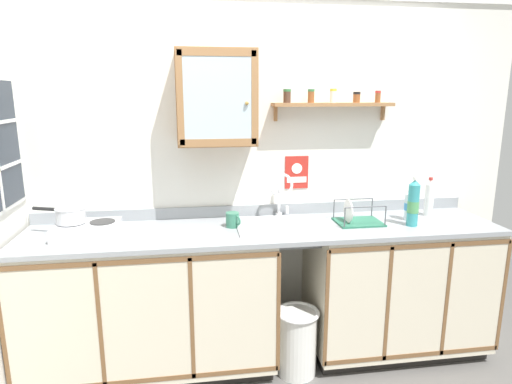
# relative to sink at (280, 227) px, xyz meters

# --- Properties ---
(back_wall) EXTENTS (3.73, 0.07, 2.50)m
(back_wall) POSITION_rel_sink_xyz_m (-0.10, 0.29, 0.31)
(back_wall) COLOR silver
(back_wall) RESTS_ON ground
(lower_cabinet_run) EXTENTS (1.60, 0.61, 0.93)m
(lower_cabinet_run) POSITION_rel_sink_xyz_m (-0.86, -0.04, -0.48)
(lower_cabinet_run) COLOR black
(lower_cabinet_run) RESTS_ON ground
(lower_cabinet_run_right) EXTENTS (1.24, 0.61, 0.93)m
(lower_cabinet_run_right) POSITION_rel_sink_xyz_m (0.84, -0.04, -0.48)
(lower_cabinet_run_right) COLOR black
(lower_cabinet_run_right) RESTS_ON ground
(countertop) EXTENTS (3.09, 0.63, 0.03)m
(countertop) POSITION_rel_sink_xyz_m (-0.10, -0.04, -0.00)
(countertop) COLOR gray
(countertop) RESTS_ON lower_cabinet_run
(backsplash) EXTENTS (3.09, 0.02, 0.08)m
(backsplash) POSITION_rel_sink_xyz_m (-0.10, 0.25, 0.05)
(backsplash) COLOR gray
(backsplash) RESTS_ON countertop
(sink) EXTENTS (0.58, 0.46, 0.43)m
(sink) POSITION_rel_sink_xyz_m (0.00, 0.00, 0.00)
(sink) COLOR silver
(sink) RESTS_ON countertop
(hot_plate_stove) EXTENTS (0.38, 0.28, 0.09)m
(hot_plate_stove) POSITION_rel_sink_xyz_m (-1.22, -0.05, 0.05)
(hot_plate_stove) COLOR silver
(hot_plate_stove) RESTS_ON countertop
(saucepan) EXTENTS (0.33, 0.19, 0.10)m
(saucepan) POSITION_rel_sink_xyz_m (-1.31, -0.03, 0.15)
(saucepan) COLOR silver
(saucepan) RESTS_ON hot_plate_stove
(bottle_opaque_white_0) EXTENTS (0.06, 0.06, 0.28)m
(bottle_opaque_white_0) POSITION_rel_sink_xyz_m (1.10, 0.07, 0.14)
(bottle_opaque_white_0) COLOR white
(bottle_opaque_white_0) RESTS_ON countertop
(bottle_detergent_teal_1) EXTENTS (0.07, 0.07, 0.33)m
(bottle_detergent_teal_1) POSITION_rel_sink_xyz_m (0.86, -0.14, 0.16)
(bottle_detergent_teal_1) COLOR teal
(bottle_detergent_teal_1) RESTS_ON countertop
(bottle_water_clear_2) EXTENTS (0.07, 0.07, 0.24)m
(bottle_water_clear_2) POSITION_rel_sink_xyz_m (0.91, -0.01, 0.12)
(bottle_water_clear_2) COLOR silver
(bottle_water_clear_2) RESTS_ON countertop
(dish_rack) EXTENTS (0.30, 0.24, 0.17)m
(dish_rack) POSITION_rel_sink_xyz_m (0.52, -0.03, 0.04)
(dish_rack) COLOR #26664C
(dish_rack) RESTS_ON countertop
(mug) EXTENTS (0.09, 0.12, 0.10)m
(mug) POSITION_rel_sink_xyz_m (-0.32, 0.00, 0.06)
(mug) COLOR #337259
(mug) RESTS_ON countertop
(wall_cabinet) EXTENTS (0.51, 0.29, 0.60)m
(wall_cabinet) POSITION_rel_sink_xyz_m (-0.40, 0.13, 0.84)
(wall_cabinet) COLOR #996B42
(spice_shelf) EXTENTS (0.84, 0.14, 0.22)m
(spice_shelf) POSITION_rel_sink_xyz_m (0.39, 0.19, 0.81)
(spice_shelf) COLOR #996B42
(warning_sign) EXTENTS (0.17, 0.01, 0.23)m
(warning_sign) POSITION_rel_sink_xyz_m (0.17, 0.26, 0.32)
(warning_sign) COLOR #B2261E
(trash_bin) EXTENTS (0.29, 0.29, 0.45)m
(trash_bin) POSITION_rel_sink_xyz_m (0.08, -0.22, -0.72)
(trash_bin) COLOR silver
(trash_bin) RESTS_ON ground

